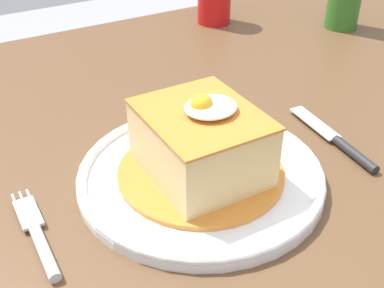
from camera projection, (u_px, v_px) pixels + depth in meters
The scene contains 5 objects.
dining_table at pixel (201, 210), 0.70m from camera, with size 1.37×0.98×0.78m.
main_plate at pixel (201, 175), 0.58m from camera, with size 0.28×0.28×0.02m.
sandwich_meal at pixel (201, 146), 0.56m from camera, with size 0.19×0.19×0.10m.
fork at pixel (39, 239), 0.50m from camera, with size 0.02×0.14×0.01m.
knife at pixel (342, 145), 0.64m from camera, with size 0.03×0.17×0.01m.
Camera 1 is at (-0.28, -0.45, 1.14)m, focal length 47.03 mm.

